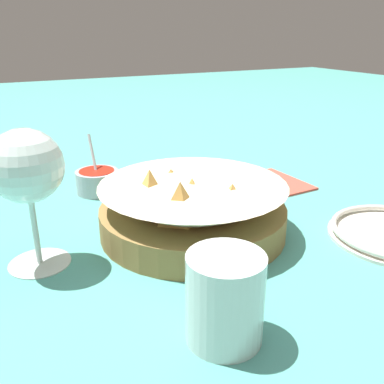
# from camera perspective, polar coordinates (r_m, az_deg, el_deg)

# --- Properties ---
(ground_plane) EXTENTS (4.00, 4.00, 0.00)m
(ground_plane) POSITION_cam_1_polar(r_m,az_deg,el_deg) (0.62, 0.80, -5.15)
(ground_plane) COLOR teal
(food_basket) EXTENTS (0.26, 0.26, 0.10)m
(food_basket) POSITION_cam_1_polar(r_m,az_deg,el_deg) (0.61, -0.11, -2.37)
(food_basket) COLOR olive
(food_basket) RESTS_ON ground_plane
(sauce_cup) EXTENTS (0.08, 0.07, 0.10)m
(sauce_cup) POSITION_cam_1_polar(r_m,az_deg,el_deg) (0.77, -12.51, 1.55)
(sauce_cup) COLOR #B7B7BC
(sauce_cup) RESTS_ON ground_plane
(wine_glass) EXTENTS (0.09, 0.09, 0.17)m
(wine_glass) POSITION_cam_1_polar(r_m,az_deg,el_deg) (0.52, -21.21, 2.71)
(wine_glass) COLOR silver
(wine_glass) RESTS_ON ground_plane
(beer_mug) EXTENTS (0.11, 0.07, 0.09)m
(beer_mug) POSITION_cam_1_polar(r_m,az_deg,el_deg) (0.41, 4.25, -14.17)
(beer_mug) COLOR silver
(beer_mug) RESTS_ON ground_plane
(napkin) EXTENTS (0.14, 0.09, 0.01)m
(napkin) POSITION_cam_1_polar(r_m,az_deg,el_deg) (0.82, 11.34, 1.48)
(napkin) COLOR #DB4C3D
(napkin) RESTS_ON ground_plane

